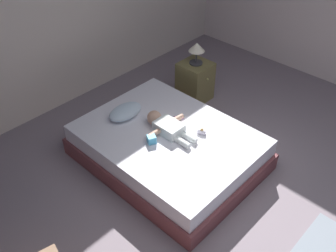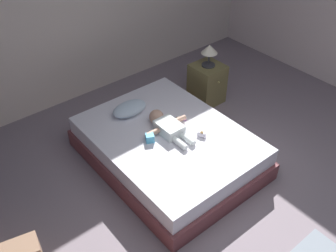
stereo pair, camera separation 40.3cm
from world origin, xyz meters
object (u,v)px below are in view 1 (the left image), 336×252
at_px(toothbrush, 178,117).
at_px(baby_bottle, 202,131).
at_px(nightstand, 195,81).
at_px(lamp, 197,49).
at_px(toy_block, 152,139).
at_px(bed, 168,147).
at_px(pillow, 125,112).
at_px(baby, 166,126).

bearing_deg(toothbrush, baby_bottle, -94.77).
relative_size(nightstand, lamp, 1.85).
xyz_separation_m(lamp, baby_bottle, (-0.94, -0.88, -0.33)).
xyz_separation_m(toy_block, baby_bottle, (0.48, -0.29, -0.01)).
bearing_deg(lamp, baby_bottle, -136.87).
distance_m(bed, toothbrush, 0.37).
distance_m(pillow, nightstand, 1.31).
height_order(nightstand, baby_bottle, nightstand).
xyz_separation_m(baby, toothbrush, (0.26, 0.06, -0.06)).
distance_m(pillow, toy_block, 0.56).
relative_size(bed, baby, 3.03).
distance_m(baby, toy_block, 0.25).
distance_m(bed, baby, 0.28).
bearing_deg(nightstand, baby, -154.25).
height_order(pillow, toothbrush, pillow).
height_order(baby, baby_bottle, baby).
distance_m(toy_block, baby_bottle, 0.56).
height_order(bed, nightstand, nightstand).
height_order(lamp, baby_bottle, lamp).
bearing_deg(pillow, lamp, 2.07).
bearing_deg(pillow, toothbrush, -49.54).
bearing_deg(bed, toothbrush, 21.29).
bearing_deg(baby, lamp, 25.75).
relative_size(bed, pillow, 4.59).
bearing_deg(baby, pillow, 104.26).
bearing_deg(nightstand, toy_block, -157.42).
height_order(lamp, toy_block, lamp).
distance_m(toothbrush, toy_block, 0.52).
bearing_deg(lamp, baby, -154.25).
distance_m(lamp, baby_bottle, 1.33).
bearing_deg(toothbrush, pillow, 130.46).
bearing_deg(toy_block, baby, 6.09).
height_order(toothbrush, toy_block, toy_block).
relative_size(nightstand, baby_bottle, 5.26).
relative_size(bed, toothbrush, 16.73).
xyz_separation_m(bed, pillow, (-0.11, 0.56, 0.27)).
bearing_deg(lamp, bed, -152.79).
height_order(pillow, nightstand, nightstand).
height_order(toy_block, baby_bottle, toy_block).
height_order(pillow, baby_bottle, pillow).
height_order(bed, pillow, pillow).
xyz_separation_m(nightstand, baby_bottle, (-0.94, -0.88, 0.16)).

